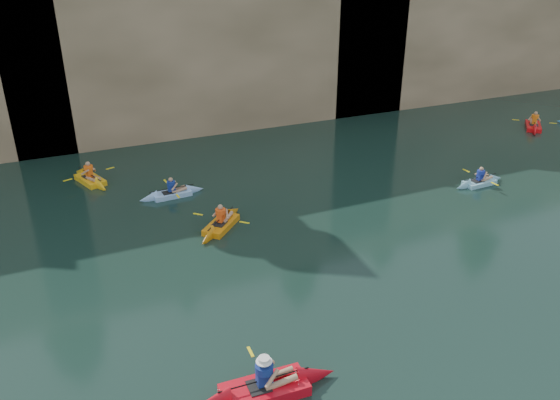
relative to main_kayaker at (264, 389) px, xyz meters
name	(u,v)px	position (x,y,z in m)	size (l,w,h in m)	color
ground	(431,370)	(4.42, -1.01, -0.19)	(160.00, 160.00, 0.00)	black
cliff	(161,15)	(4.42, 28.99, 5.81)	(70.00, 16.00, 12.00)	tan
cliff_slab_center	(224,33)	(6.42, 21.59, 5.51)	(24.00, 2.40, 11.40)	tan
cliff_slab_east	(489,27)	(26.42, 21.59, 4.73)	(26.00, 2.40, 9.84)	tan
sea_cave_center	(129,116)	(0.42, 20.94, 1.41)	(3.50, 1.00, 3.20)	black
sea_cave_east	(346,81)	(14.42, 20.94, 2.06)	(5.00, 1.00, 4.50)	black
main_kayaker	(264,389)	(0.00, 0.00, 0.00)	(3.95, 2.63, 1.46)	red
kayaker_orange	(221,224)	(1.83, 9.02, -0.04)	(2.87, 2.90, 1.27)	orange
kayaker_ltblue_near	(479,182)	(14.39, 8.20, -0.05)	(2.86, 2.23, 1.12)	#82C3DA
kayaker_red_far	(533,126)	(23.66, 13.71, -0.03)	(3.00, 3.13, 1.31)	red
kayaker_yellow	(90,179)	(-2.45, 15.96, -0.03)	(2.44, 3.26, 1.31)	yellow
kayaker_ltblue_mid	(172,193)	(0.74, 12.78, -0.05)	(3.04, 2.27, 1.14)	#94C2F8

